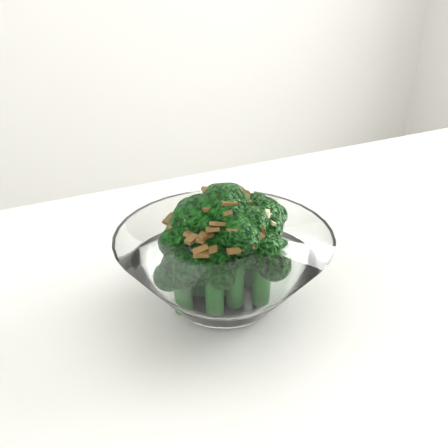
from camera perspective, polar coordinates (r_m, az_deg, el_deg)
name	(u,v)px	position (r m, az deg, el deg)	size (l,w,h in m)	color
table	(435,336)	(0.61, 23.01, -11.65)	(1.21, 0.81, 0.75)	white
broccoli_dish	(224,258)	(0.47, 0.06, -3.90)	(0.20, 0.20, 0.13)	white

